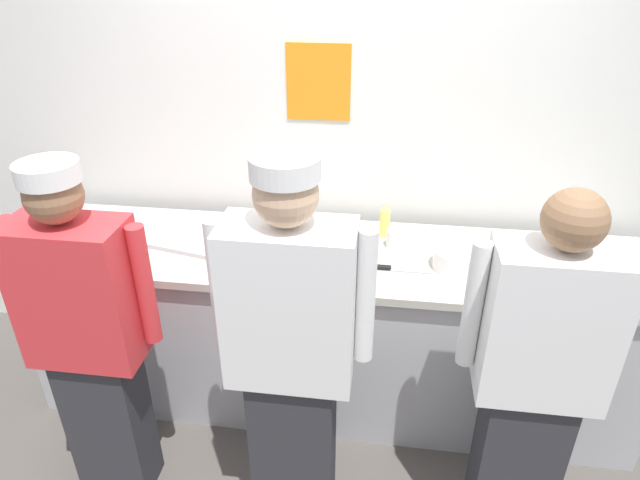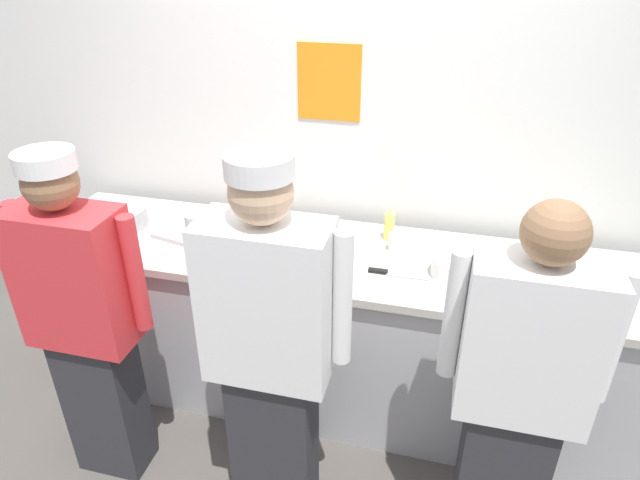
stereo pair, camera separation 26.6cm
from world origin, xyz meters
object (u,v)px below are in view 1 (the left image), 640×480
at_px(squeeze_bottle_spare, 385,221).
at_px(chefs_knife, 396,269).
at_px(chef_far_right, 536,375).
at_px(squeeze_bottle_secondary, 553,271).
at_px(ramekin_yellow_sauce, 325,228).
at_px(squeeze_bottle_primary, 290,256).
at_px(chef_center, 291,353).
at_px(ramekin_green_sauce, 521,242).
at_px(ramekin_red_sauce, 356,269).
at_px(sheet_tray, 204,240).
at_px(mixing_bowl_steel, 105,228).
at_px(plate_stack_front, 458,259).
at_px(deli_cup, 395,238).
at_px(chef_near_left, 89,336).

xyz_separation_m(squeeze_bottle_spare, chefs_knife, (0.07, -0.33, -0.08)).
relative_size(chef_far_right, squeeze_bottle_secondary, 7.91).
bearing_deg(ramekin_yellow_sauce, squeeze_bottle_primary, -103.53).
bearing_deg(chef_center, ramekin_green_sauce, 43.09).
relative_size(squeeze_bottle_secondary, ramekin_red_sauce, 2.48).
bearing_deg(sheet_tray, squeeze_bottle_primary, -26.09).
xyz_separation_m(squeeze_bottle_spare, ramekin_red_sauce, (-0.11, -0.38, -0.06)).
xyz_separation_m(chef_center, ramekin_green_sauce, (1.00, 0.93, 0.04)).
xyz_separation_m(chef_center, chefs_knife, (0.38, 0.62, 0.03)).
distance_m(chef_center, ramekin_green_sauce, 1.36).
bearing_deg(ramekin_yellow_sauce, chefs_knife, -41.28).
bearing_deg(ramekin_green_sauce, ramekin_yellow_sauce, 179.04).
distance_m(mixing_bowl_steel, ramekin_red_sauce, 1.31).
distance_m(squeeze_bottle_spare, ramekin_yellow_sauce, 0.31).
relative_size(chef_far_right, plate_stack_front, 6.94).
height_order(squeeze_bottle_spare, deli_cup, squeeze_bottle_spare).
relative_size(chef_near_left, sheet_tray, 3.06).
bearing_deg(squeeze_bottle_primary, ramekin_red_sauce, 9.90).
relative_size(sheet_tray, ramekin_green_sauce, 5.61).
bearing_deg(squeeze_bottle_primary, squeeze_bottle_secondary, 1.43).
distance_m(sheet_tray, ramekin_yellow_sauce, 0.62).
height_order(ramekin_green_sauce, chefs_knife, ramekin_green_sauce).
xyz_separation_m(ramekin_yellow_sauce, deli_cup, (0.36, -0.10, 0.02)).
xyz_separation_m(sheet_tray, chefs_knife, (0.97, -0.14, -0.01)).
bearing_deg(sheet_tray, mixing_bowl_steel, -178.97).
bearing_deg(squeeze_bottle_primary, sheet_tray, 153.91).
distance_m(chef_near_left, chef_far_right, 1.76).
relative_size(squeeze_bottle_spare, ramekin_green_sauce, 1.90).
xyz_separation_m(chef_center, deli_cup, (0.37, 0.84, 0.07)).
distance_m(mixing_bowl_steel, squeeze_bottle_secondary, 2.16).
bearing_deg(squeeze_bottle_primary, mixing_bowl_steel, 167.11).
bearing_deg(chefs_knife, chef_near_left, -154.86).
relative_size(chef_far_right, deli_cup, 17.70).
xyz_separation_m(plate_stack_front, mixing_bowl_steel, (-1.77, 0.07, 0.00)).
bearing_deg(chefs_knife, plate_stack_front, 11.58).
bearing_deg(squeeze_bottle_primary, ramekin_yellow_sauce, 76.47).
xyz_separation_m(sheet_tray, squeeze_bottle_spare, (0.90, 0.20, 0.07)).
bearing_deg(squeeze_bottle_secondary, ramekin_yellow_sauce, 158.76).
bearing_deg(squeeze_bottle_primary, chef_far_right, -23.93).
height_order(deli_cup, chefs_knife, deli_cup).
bearing_deg(mixing_bowl_steel, sheet_tray, 1.03).
bearing_deg(ramekin_yellow_sauce, mixing_bowl_steel, -169.68).
xyz_separation_m(mixing_bowl_steel, squeeze_bottle_secondary, (2.15, -0.20, 0.04)).
bearing_deg(chefs_knife, squeeze_bottle_spare, 101.61).
bearing_deg(chefs_knife, ramekin_green_sauce, 27.00).
xyz_separation_m(chef_far_right, squeeze_bottle_spare, (-0.60, 0.88, 0.16)).
distance_m(squeeze_bottle_spare, chefs_knife, 0.35).
distance_m(chef_near_left, squeeze_bottle_secondary, 1.96).
xyz_separation_m(squeeze_bottle_secondary, deli_cup, (-0.68, 0.30, -0.05)).
bearing_deg(chefs_knife, squeeze_bottle_secondary, -6.47).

